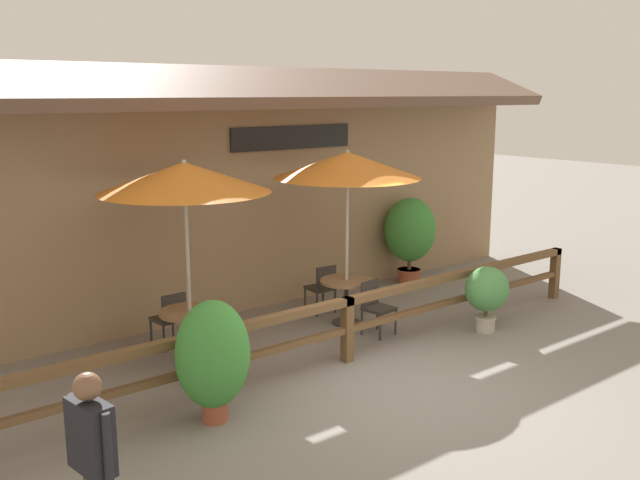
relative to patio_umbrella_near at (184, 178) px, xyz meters
The scene contains 15 objects.
ground_plane 4.01m from the patio_umbrella_near, 55.06° to the right, with size 60.00×60.00×0.00m, color gray.
building_facade 2.42m from the patio_umbrella_near, 43.31° to the left, with size 14.28×1.49×4.23m.
patio_railing 2.97m from the patio_umbrella_near, 39.48° to the right, with size 10.40×0.14×0.95m.
patio_umbrella_near is the anchor object (origin of this frame).
dining_table_near 2.04m from the patio_umbrella_near, behind, with size 0.87×0.87×0.75m.
chair_near_streetside 2.27m from the patio_umbrella_near, 95.79° to the right, with size 0.48×0.48×0.86m.
chair_near_wallside 2.27m from the patio_umbrella_near, 87.38° to the left, with size 0.44×0.44×0.86m.
patio_umbrella_middle 2.85m from the patio_umbrella_near, ahead, with size 2.37×2.37×2.89m.
dining_table_middle 3.51m from the patio_umbrella_near, ahead, with size 0.87×0.87×0.75m.
chair_middle_streetside 3.67m from the patio_umbrella_near, 15.97° to the right, with size 0.46×0.46×0.86m.
chair_middle_wallside 3.66m from the patio_umbrella_near, 11.50° to the left, with size 0.45×0.45×0.86m.
potted_plant_tall_tropical 5.10m from the patio_umbrella_near, 22.86° to the right, with size 0.74×0.67×1.07m.
potted_plant_corner_fern 2.72m from the patio_umbrella_near, 111.07° to the right, with size 0.89×0.80×1.47m.
potted_plant_small_flowering 5.89m from the patio_umbrella_near, 10.95° to the left, with size 1.08×0.97×1.73m.
pedestrian 4.77m from the patio_umbrella_near, 128.33° to the right, with size 0.26×0.58×1.66m.
Camera 1 is at (-6.36, -6.22, 3.78)m, focal length 40.00 mm.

